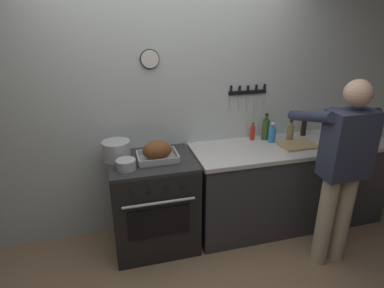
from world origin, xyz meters
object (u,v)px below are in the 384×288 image
object	(u,v)px
bottle_vinegar	(290,132)
bottle_olive_oil	(266,129)
bottle_dish_soap	(272,134)
roasting_pan	(157,152)
stove	(154,203)
person_cook	(342,165)
stock_pot	(116,150)
bottle_soy_sauce	(304,128)
cutting_board	(298,145)
saucepan	(126,164)
bottle_hot_sauce	(252,133)

from	to	relation	value
bottle_vinegar	bottle_olive_oil	world-z (taller)	bottle_olive_oil
bottle_dish_soap	bottle_olive_oil	world-z (taller)	bottle_olive_oil
roasting_pan	bottle_olive_oil	world-z (taller)	bottle_olive_oil
stove	person_cook	bearing A→B (deg)	-22.68
stock_pot	bottle_soy_sauce	size ratio (longest dim) A/B	1.17
stove	cutting_board	xyz separation A→B (m)	(1.44, -0.05, 0.46)
person_cook	roasting_pan	bearing A→B (deg)	74.00
person_cook	roasting_pan	distance (m)	1.56
saucepan	cutting_board	bearing A→B (deg)	2.64
roasting_pan	saucepan	xyz separation A→B (m)	(-0.28, -0.10, -0.04)
saucepan	cutting_board	world-z (taller)	saucepan
bottle_olive_oil	bottle_hot_sauce	xyz separation A→B (m)	(-0.13, 0.02, -0.04)
saucepan	bottle_hot_sauce	bearing A→B (deg)	15.16
stove	bottle_vinegar	world-z (taller)	bottle_vinegar
saucepan	bottle_vinegar	world-z (taller)	bottle_vinegar
roasting_pan	bottle_olive_oil	bearing A→B (deg)	11.28
roasting_pan	bottle_dish_soap	xyz separation A→B (m)	(1.19, 0.15, -0.00)
bottle_vinegar	bottle_soy_sauce	bearing A→B (deg)	24.96
bottle_soy_sauce	stove	bearing A→B (deg)	-173.07
bottle_olive_oil	bottle_hot_sauce	world-z (taller)	bottle_olive_oil
stove	bottle_olive_oil	distance (m)	1.35
stock_pot	bottle_hot_sauce	distance (m)	1.38
bottle_vinegar	bottle_olive_oil	size ratio (longest dim) A/B	0.79
person_cook	bottle_dish_soap	bearing A→B (deg)	24.83
cutting_board	bottle_olive_oil	xyz separation A→B (m)	(-0.23, 0.26, 0.10)
stock_pot	person_cook	bearing A→B (deg)	-21.90
stove	bottle_soy_sauce	world-z (taller)	bottle_soy_sauce
stove	stock_pot	bearing A→B (deg)	162.12
cutting_board	bottle_hot_sauce	distance (m)	0.46
roasting_pan	stove	bearing A→B (deg)	147.25
saucepan	bottle_olive_oil	size ratio (longest dim) A/B	0.60
bottle_dish_soap	saucepan	bearing A→B (deg)	-170.45
stove	bottle_hot_sauce	xyz separation A→B (m)	(1.08, 0.22, 0.53)
roasting_pan	bottle_dish_soap	distance (m)	1.20
stove	bottle_dish_soap	bearing A→B (deg)	5.35
stock_pot	bottle_dish_soap	distance (m)	1.54
saucepan	stove	bearing A→B (deg)	29.56
bottle_olive_oil	roasting_pan	bearing A→B (deg)	-168.72
stove	roasting_pan	distance (m)	0.54
cutting_board	bottle_soy_sauce	world-z (taller)	bottle_soy_sauce
bottle_vinegar	bottle_hot_sauce	xyz separation A→B (m)	(-0.36, 0.13, -0.01)
roasting_pan	cutting_board	xyz separation A→B (m)	(1.39, -0.02, -0.08)
person_cook	roasting_pan	world-z (taller)	person_cook
stock_pot	bottle_dish_soap	size ratio (longest dim) A/B	1.22
stove	bottle_dish_soap	distance (m)	1.36
saucepan	bottle_vinegar	distance (m)	1.68
stove	bottle_hot_sauce	bearing A→B (deg)	11.71
bottle_hot_sauce	bottle_soy_sauce	distance (m)	0.58
stock_pot	bottle_olive_oil	xyz separation A→B (m)	(1.51, 0.11, 0.03)
bottle_olive_oil	person_cook	bearing A→B (deg)	-71.32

